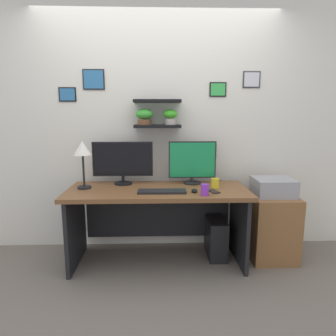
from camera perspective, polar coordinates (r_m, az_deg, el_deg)
ground_plane at (r=3.08m, az=-1.92°, el=-17.72°), size 8.00×8.00×0.00m
back_wall_assembly at (r=3.15m, az=-2.07°, el=8.63°), size 4.40×0.24×2.70m
desk at (r=2.92m, az=-1.99°, el=-7.74°), size 1.72×0.68×0.75m
monitor_left at (r=2.99m, az=-8.82°, el=1.32°), size 0.61×0.18×0.43m
monitor_right at (r=2.99m, az=4.76°, el=1.16°), size 0.48×0.18×0.43m
keyboard at (r=2.67m, az=-1.19°, el=-4.58°), size 0.44×0.14×0.02m
computer_mouse at (r=2.69m, az=5.16°, el=-4.41°), size 0.06×0.09×0.03m
desk_lamp at (r=2.87m, az=-16.33°, el=2.99°), size 0.16×0.16×0.46m
cell_phone at (r=2.73m, az=8.87°, el=-4.51°), size 0.11×0.15×0.01m
coffee_mug at (r=2.88m, az=9.19°, el=-2.90°), size 0.08×0.08×0.09m
pen_cup at (r=2.60m, az=7.20°, el=-4.22°), size 0.07×0.07×0.10m
drawer_cabinet at (r=3.22m, az=19.36°, el=-10.64°), size 0.44×0.50×0.65m
printer at (r=3.10m, az=19.82°, el=-3.50°), size 0.38×0.34×0.17m
computer_tower_right at (r=3.15m, az=9.29°, el=-13.15°), size 0.18×0.40×0.40m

